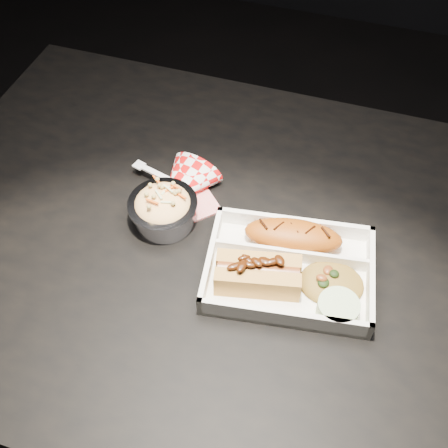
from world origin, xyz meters
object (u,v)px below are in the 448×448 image
at_px(foil_coleslaw_cup, 163,208).
at_px(fried_pastry, 293,236).
at_px(dining_table, 256,277).
at_px(napkin_fork, 181,187).
at_px(hotdog, 258,273).
at_px(food_tray, 289,271).

bearing_deg(foil_coleslaw_cup, fried_pastry, 3.19).
xyz_separation_m(dining_table, foil_coleslaw_cup, (-0.16, 0.00, 0.12)).
height_order(dining_table, fried_pastry, fried_pastry).
relative_size(dining_table, napkin_fork, 6.71).
xyz_separation_m(dining_table, hotdog, (0.02, -0.07, 0.12)).
relative_size(food_tray, hotdog, 2.01).
bearing_deg(napkin_fork, fried_pastry, 0.47).
distance_m(food_tray, napkin_fork, 0.24).
height_order(food_tray, foil_coleslaw_cup, foil_coleslaw_cup).
height_order(fried_pastry, foil_coleslaw_cup, foil_coleslaw_cup).
bearing_deg(dining_table, food_tray, -34.46).
relative_size(food_tray, foil_coleslaw_cup, 2.42).
xyz_separation_m(dining_table, napkin_fork, (-0.16, 0.07, 0.11)).
bearing_deg(napkin_fork, hotdog, -23.88).
bearing_deg(fried_pastry, hotdog, -110.44).
xyz_separation_m(food_tray, fried_pastry, (-0.01, 0.05, 0.02)).
bearing_deg(napkin_fork, foil_coleslaw_cup, -79.53).
height_order(fried_pastry, hotdog, hotdog).
bearing_deg(hotdog, dining_table, 91.71).
bearing_deg(napkin_fork, food_tray, -11.67).
distance_m(food_tray, hotdog, 0.06).
relative_size(hotdog, napkin_fork, 0.76).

